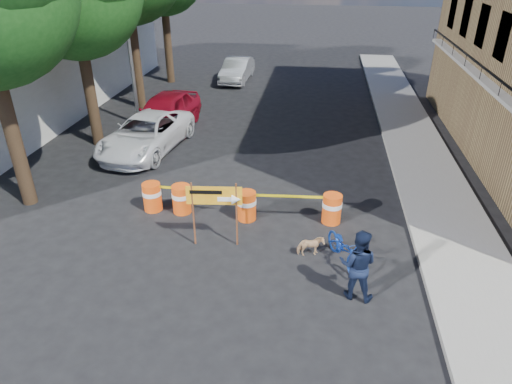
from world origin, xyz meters
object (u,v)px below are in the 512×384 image
(barrel_far_left, at_px, (152,196))
(suv_white, at_px, (146,134))
(barrel_mid_left, at_px, (182,198))
(barrel_far_right, at_px, (332,208))
(sedan_red, at_px, (165,112))
(sedan_silver, at_px, (237,70))
(pedestrian, at_px, (358,265))
(bicycle, at_px, (345,235))
(barrel_mid_right, at_px, (247,205))
(detour_sign, at_px, (222,200))
(dog, at_px, (310,246))

(barrel_far_left, height_order, suv_white, suv_white)
(barrel_mid_left, distance_m, barrel_far_right, 4.55)
(suv_white, distance_m, sedan_red, 2.36)
(barrel_far_right, height_order, sedan_silver, sedan_silver)
(barrel_mid_left, relative_size, pedestrian, 0.50)
(bicycle, bearing_deg, sedan_silver, 85.09)
(barrel_mid_right, height_order, detour_sign, detour_sign)
(barrel_far_right, bearing_deg, bicycle, -81.90)
(barrel_mid_left, distance_m, sedan_silver, 15.72)
(barrel_far_left, distance_m, dog, 5.23)
(bicycle, xyz_separation_m, dog, (-0.84, 0.21, -0.59))
(dog, relative_size, sedan_silver, 0.17)
(barrel_mid_right, xyz_separation_m, detour_sign, (-0.43, -1.42, 0.92))
(barrel_mid_left, bearing_deg, detour_sign, -43.90)
(dog, bearing_deg, detour_sign, 67.59)
(bicycle, relative_size, sedan_red, 0.37)
(barrel_far_left, bearing_deg, sedan_red, 104.43)
(barrel_far_right, bearing_deg, sedan_red, 136.76)
(detour_sign, height_order, suv_white, detour_sign)
(bicycle, xyz_separation_m, sedan_silver, (-5.89, 17.62, -0.20))
(barrel_mid_right, bearing_deg, barrel_mid_left, 176.50)
(detour_sign, distance_m, bicycle, 3.29)
(barrel_far_left, bearing_deg, pedestrian, -27.90)
(barrel_far_left, distance_m, detour_sign, 3.12)
(barrel_far_right, distance_m, dog, 1.87)
(detour_sign, height_order, bicycle, detour_sign)
(detour_sign, distance_m, dog, 2.63)
(bicycle, height_order, dog, bicycle)
(barrel_mid_right, xyz_separation_m, sedan_silver, (-3.10, 15.80, 0.21))
(barrel_far_right, relative_size, dog, 1.30)
(barrel_mid_left, relative_size, dog, 1.30)
(bicycle, height_order, sedan_silver, bicycle)
(detour_sign, relative_size, suv_white, 0.38)
(barrel_far_right, relative_size, bicycle, 0.51)
(barrel_far_left, distance_m, pedestrian, 6.82)
(dog, bearing_deg, barrel_mid_left, 48.52)
(barrel_far_right, relative_size, sedan_silver, 0.22)
(barrel_far_left, distance_m, sedan_silver, 15.67)
(pedestrian, relative_size, suv_white, 0.35)
(barrel_mid_left, xyz_separation_m, detour_sign, (1.61, -1.55, 0.92))
(barrel_mid_right, xyz_separation_m, sedan_red, (-4.74, 6.99, 0.35))
(barrel_far_left, bearing_deg, sedan_silver, 90.46)
(barrel_mid_right, distance_m, sedan_silver, 16.11)
(barrel_mid_right, bearing_deg, pedestrian, -45.04)
(pedestrian, relative_size, sedan_red, 0.37)
(barrel_mid_left, bearing_deg, suv_white, 121.31)
(barrel_mid_left, bearing_deg, barrel_mid_right, -3.50)
(barrel_mid_right, distance_m, bicycle, 3.36)
(bicycle, distance_m, suv_white, 9.95)
(bicycle, bearing_deg, barrel_far_right, 74.70)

